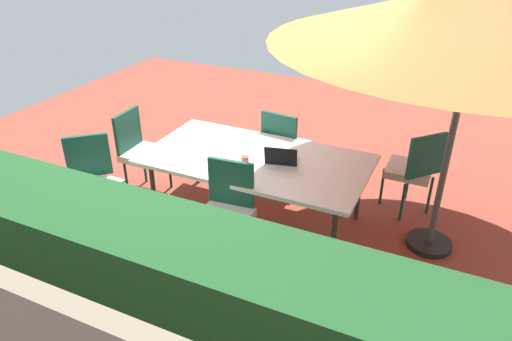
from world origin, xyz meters
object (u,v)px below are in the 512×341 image
Objects in this scene: dining_table at (256,161)px; chair_north at (225,209)px; chair_northeast at (91,180)px; chair_southwest at (414,167)px; cup at (245,162)px; chair_east at (141,149)px; laptop at (282,160)px; chair_south at (284,145)px; patio_umbrella at (478,15)px.

dining_table is 0.74m from chair_north.
chair_southwest is (-2.90, -1.66, 0.00)m from chair_northeast.
chair_southwest is 1.82m from cup.
chair_east is at bearing 47.83° from chair_northeast.
laptop is 0.36m from cup.
chair_northeast is 8.72× the size of cup.
laptop reaches higher than dining_table.
chair_southwest is (-1.45, -0.84, -0.14)m from dining_table.
chair_south is at bearing -83.49° from laptop.
chair_northeast reaches higher than dining_table.
cup is (0.30, 0.20, 0.01)m from laptop.
laptop is (1.17, 0.85, 0.23)m from chair_southwest.
laptop reaches higher than cup.
cup is at bearing 95.01° from chair_south.
chair_east is at bearing -31.06° from chair_southwest.
laptop is at bearing 176.47° from dining_table.
chair_southwest and chair_south have the same top height.
chair_northeast is 1.00× the size of chair_south.
chair_south is at bearing -90.87° from cup.
chair_southwest is (0.31, -0.54, -1.67)m from patio_umbrella.
chair_south is at bearing -63.25° from chair_east.
chair_east is (3.21, 0.32, -1.67)m from patio_umbrella.
chair_south is (-0.00, -0.78, -0.14)m from dining_table.
chair_east is 8.72× the size of cup.
chair_north reaches higher than cup.
chair_north is (1.73, 1.02, -1.67)m from patio_umbrella.
chair_southwest is 1.00× the size of chair_south.
chair_south is 8.72× the size of cup.
chair_southwest reaches higher than dining_table.
cup is (1.47, 1.06, 0.24)m from chair_southwest.
patio_umbrella is at bearing 71.92° from chair_southwest.
cup is (-1.43, -0.61, 0.24)m from chair_northeast.
chair_east is (1.45, 0.80, 0.00)m from chair_south.
chair_east reaches higher than laptop.
chair_southwest is 1.45m from chair_south.
chair_north is at bearing 92.80° from dining_table.
chair_north is at bearing 0.27° from chair_southwest.
dining_table is 0.69× the size of patio_umbrella.
patio_umbrella reaches higher than dining_table.
patio_umbrella is at bearing -23.01° from chair_northeast.
chair_south is at bearing 5.76° from chair_northeast.
patio_umbrella reaches higher than chair_south.
dining_table is 2.31× the size of chair_south.
chair_northeast is 2.16m from chair_south.
laptop is (-1.73, -0.81, 0.23)m from chair_northeast.
cup is (0.02, 0.22, 0.10)m from dining_table.
patio_umbrella is at bearing 170.44° from chair_south.
chair_southwest reaches higher than cup.
laptop is (-0.25, -0.71, 0.23)m from chair_north.
chair_northeast is 1.00× the size of chair_southwest.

